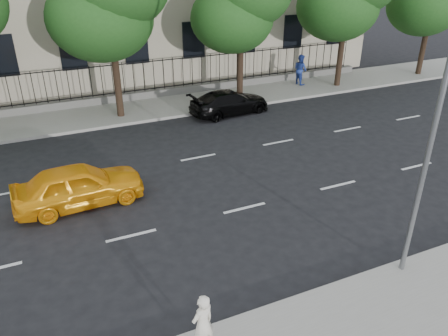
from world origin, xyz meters
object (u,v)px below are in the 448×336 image
(black_sedan, at_px, (230,102))
(woman_near, at_px, (203,324))
(street_light, at_px, (424,89))
(yellow_taxi, at_px, (79,185))

(black_sedan, bearing_deg, woman_near, 147.29)
(street_light, xyz_separation_m, yellow_taxi, (-7.65, 6.89, -4.40))
(black_sedan, xyz_separation_m, woman_near, (-7.13, -14.11, 0.28))
(woman_near, bearing_deg, yellow_taxi, -97.75)
(street_light, bearing_deg, black_sedan, 85.42)
(yellow_taxi, xyz_separation_m, woman_near, (1.58, -7.74, 0.17))
(black_sedan, height_order, woman_near, woman_near)
(yellow_taxi, distance_m, black_sedan, 10.80)
(street_light, height_order, black_sedan, street_light)
(yellow_taxi, height_order, woman_near, woman_near)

